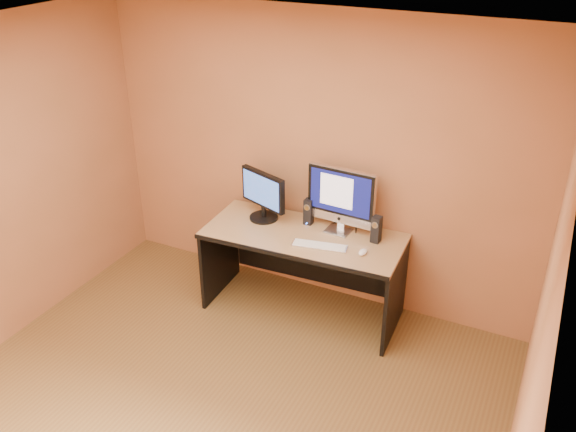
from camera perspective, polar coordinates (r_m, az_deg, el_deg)
The scene contains 12 objects.
floor at distance 4.61m, azimuth -8.38°, elevation -18.96°, with size 4.00×4.00×0.00m, color brown.
walls at distance 3.78m, azimuth -9.72°, elevation -5.26°, with size 4.00×4.00×2.60m, color #A86843, non-canonical shape.
ceiling at distance 3.28m, azimuth -11.55°, elevation 14.21°, with size 4.00×4.00×0.00m, color white.
desk at distance 5.40m, azimuth 1.39°, elevation -5.37°, with size 1.70×0.74×0.79m, color tan, non-canonical shape.
imac at distance 5.12m, azimuth 4.83°, elevation 1.42°, with size 0.61×0.22×0.58m, color silver, non-canonical shape.
second_monitor at distance 5.35m, azimuth -2.33°, elevation 1.89°, with size 0.51×0.25×0.45m, color black, non-canonical shape.
speaker_left at distance 5.31m, azimuth 1.94°, elevation 0.41°, with size 0.07×0.08×0.23m, color black, non-canonical shape.
speaker_right at distance 5.08m, azimuth 8.27°, elevation -1.25°, with size 0.07×0.08×0.23m, color black, non-canonical shape.
keyboard at distance 5.01m, azimuth 2.96°, elevation -2.78°, with size 0.46×0.12×0.02m, color silver.
mouse at distance 4.94m, azimuth 7.01°, elevation -3.36°, with size 0.06×0.11×0.04m, color white.
cable_a at distance 5.34m, azimuth 6.40°, elevation -0.97°, with size 0.01×0.01×0.23m, color black.
cable_b at distance 5.42m, azimuth 4.88°, elevation -0.44°, with size 0.01×0.01×0.19m, color black.
Camera 1 is at (1.94, -2.54, 3.33)m, focal length 38.00 mm.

